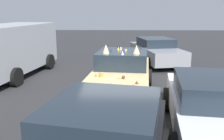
# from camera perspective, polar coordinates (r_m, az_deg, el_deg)

# --- Properties ---
(ground_plane) EXTENTS (60.00, 60.00, 0.00)m
(ground_plane) POSITION_cam_1_polar(r_m,az_deg,el_deg) (8.62, 2.00, -5.85)
(ground_plane) COLOR #2D2D30
(art_car_decorated) EXTENTS (4.70, 2.37, 1.74)m
(art_car_decorated) POSITION_cam_1_polar(r_m,az_deg,el_deg) (8.49, 2.10, -1.06)
(art_car_decorated) COLOR #D8BC7F
(art_car_decorated) RESTS_ON ground
(parked_van_behind_right) EXTENTS (5.33, 2.87, 2.20)m
(parked_van_behind_right) POSITION_cam_1_polar(r_m,az_deg,el_deg) (11.93, -21.42, 4.62)
(parked_van_behind_right) COLOR #9EA3A8
(parked_van_behind_right) RESTS_ON ground
(parked_sedan_near_left) EXTENTS (4.84, 2.66, 1.35)m
(parked_sedan_near_left) POSITION_cam_1_polar(r_m,az_deg,el_deg) (14.05, 9.66, 4.19)
(parked_sedan_near_left) COLOR gray
(parked_sedan_near_left) RESTS_ON ground
(parked_sedan_behind_left) EXTENTS (4.67, 2.45, 1.39)m
(parked_sedan_behind_left) POSITION_cam_1_polar(r_m,az_deg,el_deg) (6.21, 21.40, -7.52)
(parked_sedan_behind_left) COLOR white
(parked_sedan_behind_left) RESTS_ON ground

